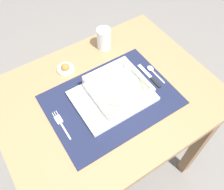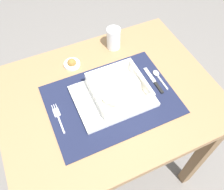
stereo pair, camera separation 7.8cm
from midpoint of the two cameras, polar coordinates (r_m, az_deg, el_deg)
ground_plane at (r=1.62m, az=0.91°, el=-15.63°), size 6.00×6.00×0.00m
dining_table at (r=1.06m, az=1.35°, el=-4.04°), size 0.85×0.65×0.75m
placemat at (r=0.93m, az=2.40°, el=-1.16°), size 0.48×0.35×0.00m
serving_plate at (r=0.93m, az=2.57°, el=-0.40°), size 0.29×0.22×0.02m
porridge_bowl at (r=0.91m, az=4.02°, el=1.17°), size 0.19×0.19×0.06m
fork at (r=0.90m, az=-10.14°, el=-5.03°), size 0.02×0.13×0.00m
spoon at (r=1.02m, az=12.70°, el=4.49°), size 0.02×0.11×0.01m
butter_knife at (r=1.00m, az=12.16°, el=2.91°), size 0.01×0.14×0.01m
drinking_glass at (r=1.09m, az=2.47°, el=12.82°), size 0.06×0.06×0.10m
condiment_saucer at (r=1.04m, az=-7.24°, el=7.18°), size 0.07×0.07×0.04m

